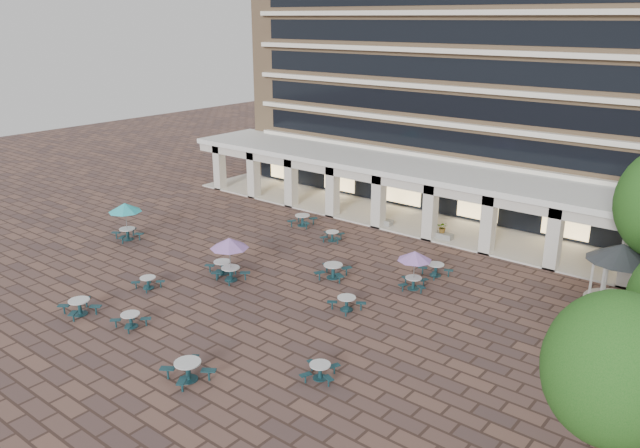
# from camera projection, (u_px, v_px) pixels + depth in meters

# --- Properties ---
(ground) EXTENTS (120.00, 120.00, 0.00)m
(ground) POSITION_uv_depth(u_px,v_px,m) (286.00, 289.00, 35.21)
(ground) COLOR brown
(ground) RESTS_ON ground
(apartment_building) EXTENTS (40.00, 15.50, 25.20)m
(apartment_building) POSITION_uv_depth(u_px,v_px,m) (495.00, 43.00, 50.01)
(apartment_building) COLOR tan
(apartment_building) RESTS_ON ground
(retail_arcade) EXTENTS (42.00, 6.60, 4.40)m
(retail_arcade) POSITION_uv_depth(u_px,v_px,m) (422.00, 185.00, 45.18)
(retail_arcade) COLOR white
(retail_arcade) RESTS_ON ground
(picnic_table_0) EXTENTS (1.99, 1.99, 0.81)m
(picnic_table_0) POSITION_uv_depth(u_px,v_px,m) (80.00, 306.00, 32.07)
(picnic_table_0) COLOR #163E43
(picnic_table_0) RESTS_ON ground
(picnic_table_1) EXTENTS (1.58, 1.58, 0.71)m
(picnic_table_1) POSITION_uv_depth(u_px,v_px,m) (131.00, 319.00, 30.79)
(picnic_table_1) COLOR #163E43
(picnic_table_1) RESTS_ON ground
(picnic_table_2) EXTENTS (2.17, 2.17, 0.86)m
(picnic_table_2) POSITION_uv_depth(u_px,v_px,m) (188.00, 369.00, 26.24)
(picnic_table_2) COLOR #163E43
(picnic_table_2) RESTS_ON ground
(picnic_table_3) EXTENTS (1.87, 1.87, 0.68)m
(picnic_table_3) POSITION_uv_depth(u_px,v_px,m) (320.00, 370.00, 26.39)
(picnic_table_3) COLOR #163E43
(picnic_table_3) RESTS_ON ground
(picnic_table_4) EXTENTS (2.26, 2.26, 2.61)m
(picnic_table_4) POSITION_uv_depth(u_px,v_px,m) (125.00, 209.00, 42.32)
(picnic_table_4) COLOR #163E43
(picnic_table_4) RESTS_ON ground
(picnic_table_5) EXTENTS (1.50, 1.50, 0.67)m
(picnic_table_5) POSITION_uv_depth(u_px,v_px,m) (148.00, 282.00, 35.20)
(picnic_table_5) COLOR #163E43
(picnic_table_5) RESTS_ON ground
(picnic_table_6) EXTENTS (2.25, 2.25, 2.59)m
(picnic_table_6) POSITION_uv_depth(u_px,v_px,m) (229.00, 245.00, 35.70)
(picnic_table_6) COLOR #163E43
(picnic_table_6) RESTS_ON ground
(picnic_table_7) EXTENTS (1.85, 1.85, 0.73)m
(picnic_table_7) POSITION_uv_depth(u_px,v_px,m) (347.00, 302.00, 32.58)
(picnic_table_7) COLOR #163E43
(picnic_table_7) RESTS_ON ground
(picnic_table_8) EXTENTS (2.07, 2.07, 0.78)m
(picnic_table_8) POSITION_uv_depth(u_px,v_px,m) (222.00, 266.00, 37.22)
(picnic_table_8) COLOR #163E43
(picnic_table_8) RESTS_ON ground
(picnic_table_9) EXTENTS (1.86, 1.86, 0.68)m
(picnic_table_9) POSITION_uv_depth(u_px,v_px,m) (332.00, 235.00, 42.66)
(picnic_table_9) COLOR #163E43
(picnic_table_9) RESTS_ON ground
(picnic_table_10) EXTENTS (2.00, 2.00, 0.74)m
(picnic_table_10) POSITION_uv_depth(u_px,v_px,m) (436.00, 269.00, 36.91)
(picnic_table_10) COLOR #163E43
(picnic_table_10) RESTS_ON ground
(picnic_table_11) EXTENTS (1.95, 1.95, 2.25)m
(picnic_table_11) POSITION_uv_depth(u_px,v_px,m) (415.00, 257.00, 34.63)
(picnic_table_11) COLOR #163E43
(picnic_table_11) RESTS_ON ground
(picnic_table_12) EXTENTS (2.13, 2.13, 0.82)m
(picnic_table_12) POSITION_uv_depth(u_px,v_px,m) (302.00, 219.00, 45.74)
(picnic_table_12) COLOR #163E43
(picnic_table_12) RESTS_ON ground
(picnic_table_13) EXTENTS (2.25, 2.25, 0.85)m
(picnic_table_13) POSITION_uv_depth(u_px,v_px,m) (333.00, 270.00, 36.57)
(picnic_table_13) COLOR #163E43
(picnic_table_13) RESTS_ON ground
(gazebo) EXTENTS (3.57, 3.57, 3.33)m
(gazebo) POSITION_uv_depth(u_px,v_px,m) (621.00, 259.00, 32.75)
(gazebo) COLOR beige
(gazebo) RESTS_ON ground
(tree_east_b) EXTENTS (4.24, 4.24, 7.06)m
(tree_east_b) POSITION_uv_depth(u_px,v_px,m) (614.00, 370.00, 18.58)
(tree_east_b) COLOR #462D1C
(tree_east_b) RESTS_ON ground
(planter_left) EXTENTS (1.50, 0.68, 1.21)m
(planter_left) POSITION_uv_depth(u_px,v_px,m) (383.00, 219.00, 45.78)
(planter_left) COLOR gray
(planter_left) RESTS_ON ground
(planter_right) EXTENTS (1.50, 0.81, 1.30)m
(planter_right) POSITION_uv_depth(u_px,v_px,m) (442.00, 232.00, 42.84)
(planter_right) COLOR gray
(planter_right) RESTS_ON ground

